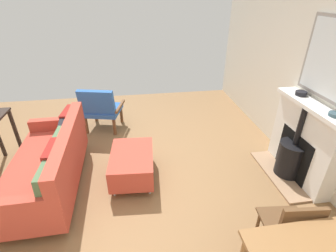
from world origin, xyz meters
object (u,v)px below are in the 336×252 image
(fireplace, at_px, (301,146))
(mantel_bowl_far, at_px, (336,114))
(ottoman, at_px, (132,163))
(dining_chair_near_fireplace, at_px, (291,228))
(sofa, at_px, (51,163))
(armchair_accent, at_px, (101,108))
(mantel_bowl_near, at_px, (301,93))

(fireplace, distance_m, mantel_bowl_far, 0.70)
(fireplace, xyz_separation_m, ottoman, (2.21, -0.26, -0.23))
(mantel_bowl_far, relative_size, dining_chair_near_fireplace, 0.18)
(sofa, distance_m, dining_chair_near_fireplace, 2.75)
(sofa, height_order, ottoman, sofa)
(armchair_accent, relative_size, dining_chair_near_fireplace, 1.03)
(mantel_bowl_near, bearing_deg, armchair_accent, -26.51)
(fireplace, relative_size, ottoman, 1.43)
(fireplace, height_order, sofa, fireplace)
(mantel_bowl_far, relative_size, armchair_accent, 0.17)
(fireplace, height_order, mantel_bowl_far, mantel_bowl_far)
(sofa, bearing_deg, mantel_bowl_near, -179.45)
(ottoman, relative_size, dining_chair_near_fireplace, 1.03)
(mantel_bowl_near, distance_m, armchair_accent, 3.13)
(sofa, height_order, armchair_accent, armchair_accent)
(mantel_bowl_near, distance_m, mantel_bowl_far, 0.61)
(mantel_bowl_far, height_order, ottoman, mantel_bowl_far)
(mantel_bowl_far, distance_m, ottoman, 2.46)
(ottoman, height_order, dining_chair_near_fireplace, dining_chair_near_fireplace)
(armchair_accent, height_order, dining_chair_near_fireplace, armchair_accent)
(mantel_bowl_far, bearing_deg, mantel_bowl_near, -90.00)
(armchair_accent, bearing_deg, ottoman, 109.62)
(mantel_bowl_near, height_order, dining_chair_near_fireplace, mantel_bowl_near)
(sofa, xyz_separation_m, armchair_accent, (-0.51, -1.40, 0.10))
(ottoman, xyz_separation_m, dining_chair_near_fireplace, (-1.34, 1.43, 0.24))
(sofa, bearing_deg, dining_chair_near_fireplace, 148.54)
(fireplace, bearing_deg, dining_chair_near_fireplace, 53.09)
(ottoman, bearing_deg, armchair_accent, -70.38)
(ottoman, relative_size, armchair_accent, 1.00)
(fireplace, xyz_separation_m, mantel_bowl_far, (-0.02, 0.32, 0.62))
(mantel_bowl_near, relative_size, mantel_bowl_far, 0.99)
(fireplace, relative_size, sofa, 0.67)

